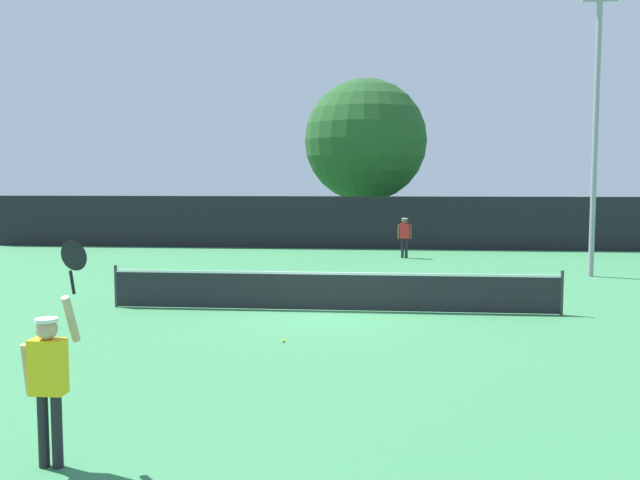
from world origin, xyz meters
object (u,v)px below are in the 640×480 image
at_px(player_serving, 50,369).
at_px(large_tree, 365,141).
at_px(parked_car_far, 535,224).
at_px(parked_car_near, 405,223).
at_px(parked_car_mid, 477,226).
at_px(player_receiving, 405,234).
at_px(tennis_ball, 283,341).
at_px(light_pole, 596,119).

height_order(player_serving, large_tree, large_tree).
bearing_deg(player_serving, parked_car_far, 69.55).
xyz_separation_m(parked_car_near, parked_car_mid, (3.82, -2.61, 0.00)).
xyz_separation_m(player_receiving, parked_car_far, (7.72, 11.43, -0.24)).
bearing_deg(parked_car_far, large_tree, -165.28).
relative_size(large_tree, parked_car_far, 2.04).
bearing_deg(tennis_ball, player_serving, -105.54).
relative_size(player_serving, parked_car_far, 0.59).
bearing_deg(tennis_ball, player_receiving, 79.54).
bearing_deg(large_tree, tennis_ball, -92.09).
bearing_deg(parked_car_mid, parked_car_far, 40.48).
relative_size(light_pole, parked_car_far, 2.17).
height_order(tennis_ball, parked_car_mid, parked_car_mid).
relative_size(tennis_ball, parked_car_far, 0.02).
distance_m(light_pole, parked_car_mid, 14.72).
distance_m(player_receiving, light_pole, 8.90).
distance_m(player_serving, parked_car_near, 33.30).
bearing_deg(large_tree, player_receiving, -78.59).
bearing_deg(player_serving, large_tree, 85.17).
relative_size(tennis_ball, parked_car_mid, 0.02).
xyz_separation_m(player_receiving, parked_car_mid, (4.15, 8.96, -0.24)).
relative_size(player_receiving, tennis_ball, 24.44).
distance_m(tennis_ball, light_pole, 14.59).
height_order(player_receiving, parked_car_near, parked_car_near).
height_order(large_tree, parked_car_near, large_tree).
relative_size(player_receiving, parked_car_near, 0.39).
relative_size(tennis_ball, large_tree, 0.01).
bearing_deg(light_pole, parked_car_far, 84.30).
bearing_deg(light_pole, large_tree, 119.02).
height_order(player_serving, player_receiving, player_serving).
bearing_deg(player_receiving, parked_car_mid, -114.86).
height_order(parked_car_mid, parked_car_far, same).
relative_size(large_tree, parked_car_near, 2.04).
height_order(player_serving, parked_car_mid, player_serving).
bearing_deg(large_tree, light_pole, -60.98).
distance_m(player_serving, light_pole, 19.99).
distance_m(player_serving, parked_car_far, 35.02).
bearing_deg(large_tree, parked_car_far, 11.50).
distance_m(light_pole, parked_car_near, 18.03).
bearing_deg(parked_car_mid, parked_car_near, 151.40).
bearing_deg(parked_car_far, parked_car_near, -177.80).
relative_size(player_receiving, parked_car_mid, 0.38).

